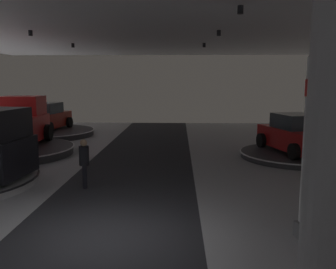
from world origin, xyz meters
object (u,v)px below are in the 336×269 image
at_px(display_platform_deep_left, 46,132).
at_px(display_car_deep_left, 45,118).
at_px(display_platform_far_left, 12,151).
at_px(display_platform_far_right, 296,155).
at_px(visitor_walking_near, 84,160).
at_px(display_car_far_right, 297,135).
at_px(brand_sign_pylon, 334,148).
at_px(pickup_truck_far_left, 13,126).

relative_size(display_platform_deep_left, display_car_deep_left, 1.39).
height_order(display_platform_deep_left, display_platform_far_left, display_platform_far_left).
bearing_deg(display_platform_far_right, visitor_walking_near, -149.91).
bearing_deg(display_platform_far_left, visitor_walking_near, -46.56).
bearing_deg(display_car_deep_left, display_car_far_right, -24.33).
height_order(brand_sign_pylon, display_car_far_right, brand_sign_pylon).
xyz_separation_m(display_platform_deep_left, display_platform_far_left, (0.66, -6.01, 0.01)).
height_order(display_platform_far_left, visitor_walking_near, visitor_walking_near).
bearing_deg(display_platform_far_left, display_platform_far_right, -0.86).
height_order(brand_sign_pylon, display_platform_far_right, brand_sign_pylon).
relative_size(brand_sign_pylon, display_platform_far_left, 0.69).
distance_m(display_platform_far_right, display_car_far_right, 0.88).
xyz_separation_m(display_platform_deep_left, visitor_walking_near, (5.42, -11.04, 0.71)).
distance_m(display_platform_far_right, display_platform_deep_left, 15.09).
xyz_separation_m(display_platform_far_right, display_platform_far_left, (-13.09, 0.20, 0.06)).
distance_m(brand_sign_pylon, display_platform_far_left, 14.18).
bearing_deg(visitor_walking_near, pickup_truck_far_left, 131.81).
relative_size(display_platform_far_right, display_platform_far_left, 0.88).
distance_m(display_car_far_right, display_platform_far_left, 13.11).
xyz_separation_m(display_platform_far_right, visitor_walking_near, (-8.33, -4.83, 0.76)).
bearing_deg(pickup_truck_far_left, display_platform_far_left, -85.97).
height_order(pickup_truck_far_left, visitor_walking_near, pickup_truck_far_left).
bearing_deg(display_platform_far_left, display_car_deep_left, 96.23).
relative_size(display_car_deep_left, pickup_truck_far_left, 0.80).
bearing_deg(visitor_walking_near, display_platform_far_left, 133.44).
xyz_separation_m(display_platform_far_right, pickup_truck_far_left, (-13.11, 0.52, 1.17)).
height_order(display_platform_far_right, display_car_deep_left, display_car_deep_left).
xyz_separation_m(display_car_far_right, display_car_deep_left, (-13.74, 6.21, 0.10)).
relative_size(display_platform_far_left, visitor_walking_near, 3.57).
distance_m(brand_sign_pylon, display_car_far_right, 8.81).
bearing_deg(pickup_truck_far_left, display_car_deep_left, 96.36).
bearing_deg(display_platform_deep_left, display_car_deep_left, 83.85).
bearing_deg(display_car_far_right, brand_sign_pylon, -103.35).
height_order(display_car_far_right, pickup_truck_far_left, pickup_truck_far_left).
xyz_separation_m(display_car_far_right, display_platform_far_left, (-13.08, 0.17, -0.82)).
bearing_deg(visitor_walking_near, display_car_deep_left, 116.08).
distance_m(display_platform_far_right, visitor_walking_near, 9.66).
bearing_deg(brand_sign_pylon, display_platform_far_left, 141.87).
relative_size(brand_sign_pylon, display_platform_far_right, 0.79).
distance_m(brand_sign_pylon, pickup_truck_far_left, 14.30).
relative_size(display_car_far_right, display_platform_far_left, 0.79).
height_order(display_platform_deep_left, display_car_deep_left, display_car_deep_left).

